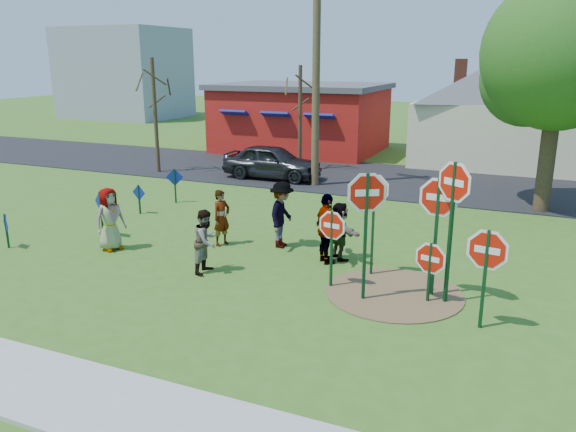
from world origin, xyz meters
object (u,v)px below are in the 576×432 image
Objects in this scene: stop_sign_c at (453,200)px; utility_pole at (316,56)px; stop_sign_b at (374,199)px; person_b at (222,218)px; stop_sign_d at (438,207)px; leafy_tree at (563,62)px; person_a at (110,219)px; suv at (272,162)px; stop_sign_a at (332,232)px.

stop_sign_c is 0.33× the size of utility_pole.
person_b is (-4.67, 0.59, -1.16)m from stop_sign_b.
stop_sign_b is 1.78m from stop_sign_d.
stop_sign_d is 1.78× the size of person_b.
leafy_tree is at bearing 64.49° from stop_sign_b.
suv is at bearing 18.45° from person_a.
stop_sign_c is 2.04× the size of person_b.
suv is (0.13, 10.72, -0.10)m from person_a.
person_a is at bearing -145.92° from stop_sign_c.
suv is at bearing 127.22° from stop_sign_b.
stop_sign_c reaches higher than stop_sign_d.
person_b is at bearing 175.62° from stop_sign_d.
person_a is at bearing -170.68° from stop_sign_d.
utility_pole reaches higher than stop_sign_b.
person_a is 11.39m from utility_pole.
stop_sign_b is at bearing -78.92° from person_b.
stop_sign_c reaches higher than stop_sign_b.
stop_sign_c is at bearing 13.92° from stop_sign_a.
suv is (-7.25, 9.69, -1.18)m from stop_sign_b.
stop_sign_a is 0.25× the size of leafy_tree.
stop_sign_d reaches higher than stop_sign_a.
person_b is 9.46m from suv.
stop_sign_c is 12.67m from utility_pole.
person_a is at bearing 179.38° from suv.
stop_sign_d is 9.09m from person_a.
stop_sign_a is 1.47m from stop_sign_b.
stop_sign_b is at bearing -62.95° from person_a.
stop_sign_a is 0.19× the size of utility_pole.
leafy_tree is (2.48, 9.16, 3.09)m from stop_sign_d.
stop_sign_b is 2.24m from stop_sign_c.
person_a is 0.22× the size of leafy_tree.
stop_sign_c is at bearing -31.37° from stop_sign_d.
stop_sign_b is 1.65× the size of person_b.
person_b is at bearing -87.89° from utility_pole.
person_a is at bearing -103.22° from utility_pole.
stop_sign_c is 14.20m from suv.
leafy_tree is at bearing -29.83° from person_b.
stop_sign_a is at bearing -148.75° from suv.
stop_sign_d is 1.62× the size of person_a.
leafy_tree reaches higher than person_b.
stop_sign_c is 7.00m from person_b.
stop_sign_a reaches higher than person_b.
utility_pole reaches higher than stop_sign_a.
stop_sign_c is 1.14× the size of stop_sign_d.
utility_pole is 1.27× the size of leafy_tree.
stop_sign_c reaches higher than person_b.
stop_sign_c is at bearing -55.53° from utility_pole.
leafy_tree is (11.49, 9.48, 4.30)m from person_a.
utility_pole is (-6.96, 10.14, 3.04)m from stop_sign_c.
stop_sign_c reaches higher than person_a.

